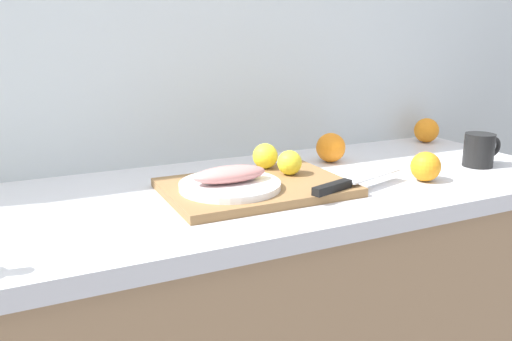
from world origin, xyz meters
name	(u,v)px	position (x,y,z in m)	size (l,w,h in m)	color
back_wall	(141,34)	(0.00, 0.33, 1.25)	(3.20, 0.05, 2.50)	silver
cutting_board	(256,187)	(0.16, -0.03, 0.91)	(0.41, 0.29, 0.02)	olive
white_plate	(230,185)	(0.09, -0.05, 0.93)	(0.23, 0.23, 0.01)	white
fish_fillet	(230,174)	(0.09, -0.05, 0.95)	(0.17, 0.07, 0.04)	tan
chef_knife	(347,183)	(0.33, -0.15, 0.93)	(0.29, 0.11, 0.02)	silver
lemon_0	(265,156)	(0.24, 0.08, 0.95)	(0.06, 0.06, 0.06)	yellow
lemon_1	(289,162)	(0.27, 0.00, 0.95)	(0.06, 0.06, 0.06)	yellow
coffee_mug_1	(480,150)	(0.81, -0.08, 0.95)	(0.12, 0.08, 0.09)	black
orange_0	(426,167)	(0.57, -0.13, 0.94)	(0.07, 0.07, 0.07)	orange
orange_1	(426,130)	(0.91, 0.22, 0.94)	(0.08, 0.08, 0.08)	orange
orange_2	(331,148)	(0.47, 0.13, 0.94)	(0.08, 0.08, 0.08)	orange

